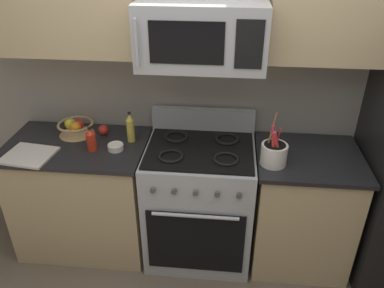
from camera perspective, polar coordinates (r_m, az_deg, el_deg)
wall_back at (r=2.84m, az=1.93°, el=9.92°), size 8.00×0.10×2.60m
counter_left at (r=3.09m, az=-15.73°, el=-7.30°), size 1.00×0.64×0.91m
range_oven at (r=2.90m, az=1.10°, el=-8.36°), size 0.76×0.69×1.09m
counter_right at (r=2.96m, az=15.85°, el=-9.20°), size 0.71×0.64×0.91m
microwave at (r=2.38m, az=1.45°, el=15.93°), size 0.77×0.44×0.38m
utensil_crock at (r=2.52m, az=12.07°, el=-1.34°), size 0.17×0.17×0.34m
fruit_basket at (r=2.96m, az=-16.87°, el=2.38°), size 0.26×0.26×0.12m
apple_loose at (r=2.91m, az=-13.02°, el=2.07°), size 0.07×0.07×0.07m
cutting_board at (r=2.80m, az=-23.05°, el=-1.55°), size 0.34×0.31×0.02m
bottle_hot_sauce at (r=2.70m, az=-14.75°, el=0.62°), size 0.07×0.07×0.18m
bottle_oil at (r=2.75m, az=-9.13°, el=2.37°), size 0.06×0.06×0.23m
prep_bowl at (r=2.70m, az=-11.26°, el=-0.41°), size 0.11×0.11×0.04m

